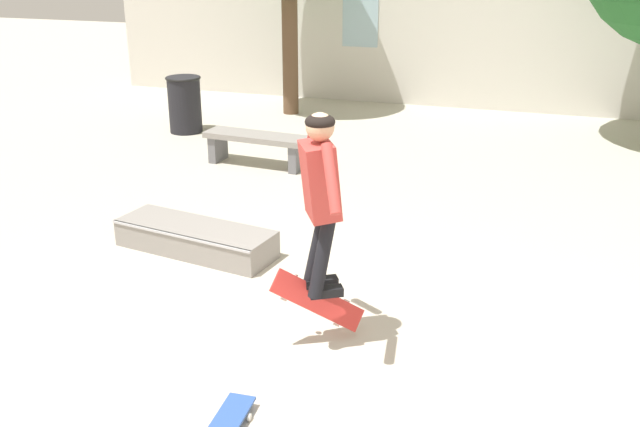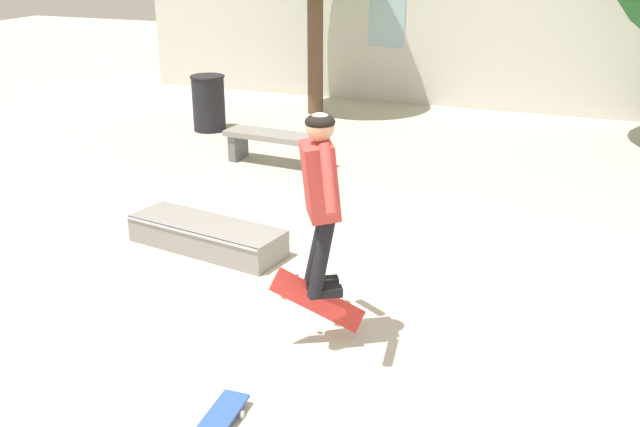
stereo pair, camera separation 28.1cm
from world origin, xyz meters
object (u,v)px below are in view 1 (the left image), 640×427
at_px(skateboard_flipping, 318,301).
at_px(skater, 320,189).
at_px(park_bench, 256,143).
at_px(skate_ledge, 196,238).
at_px(trash_bin, 185,103).

bearing_deg(skateboard_flipping, skater, -84.26).
height_order(park_bench, skateboard_flipping, skateboard_flipping).
relative_size(park_bench, skateboard_flipping, 2.39).
xyz_separation_m(park_bench, skateboard_flipping, (2.31, -4.29, 0.05)).
bearing_deg(skateboard_flipping, skate_ledge, 110.84).
bearing_deg(skate_ledge, skater, -27.31).
xyz_separation_m(park_bench, skate_ledge, (0.54, -2.97, -0.19)).
bearing_deg(trash_bin, skateboard_flipping, -53.76).
xyz_separation_m(trash_bin, skater, (4.20, -5.72, 0.86)).
bearing_deg(skate_ledge, skateboard_flipping, -26.99).
distance_m(park_bench, skater, 5.02).
distance_m(trash_bin, skater, 7.15).
bearing_deg(skateboard_flipping, park_bench, 85.81).
bearing_deg(skater, trash_bin, 96.37).
height_order(skate_ledge, skateboard_flipping, skateboard_flipping).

